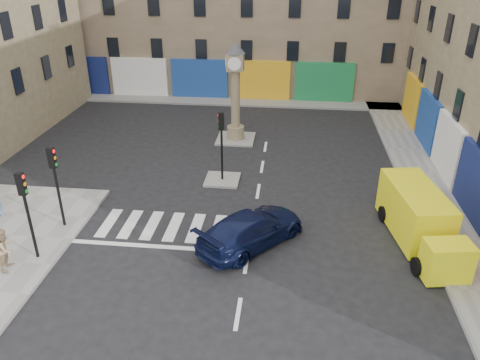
% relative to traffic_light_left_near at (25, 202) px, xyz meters
% --- Properties ---
extents(ground, '(120.00, 120.00, 0.00)m').
position_rel_traffic_light_left_near_xyz_m(ground, '(8.30, -0.20, -2.62)').
color(ground, black).
rests_on(ground, ground).
extents(sidewalk_right, '(2.60, 30.00, 0.15)m').
position_rel_traffic_light_left_near_xyz_m(sidewalk_right, '(17.00, 9.80, -2.55)').
color(sidewalk_right, gray).
rests_on(sidewalk_right, ground).
extents(sidewalk_far, '(32.00, 2.40, 0.15)m').
position_rel_traffic_light_left_near_xyz_m(sidewalk_far, '(4.30, 22.00, -2.55)').
color(sidewalk_far, gray).
rests_on(sidewalk_far, ground).
extents(island_near, '(1.80, 1.80, 0.12)m').
position_rel_traffic_light_left_near_xyz_m(island_near, '(6.30, 7.80, -2.56)').
color(island_near, gray).
rests_on(island_near, ground).
extents(island_far, '(2.40, 2.40, 0.12)m').
position_rel_traffic_light_left_near_xyz_m(island_far, '(6.30, 13.80, -2.56)').
color(island_far, gray).
rests_on(island_far, ground).
extents(traffic_light_left_near, '(0.28, 0.22, 3.70)m').
position_rel_traffic_light_left_near_xyz_m(traffic_light_left_near, '(0.00, 0.00, 0.00)').
color(traffic_light_left_near, black).
rests_on(traffic_light_left_near, sidewalk_left).
extents(traffic_light_left_far, '(0.28, 0.22, 3.70)m').
position_rel_traffic_light_left_near_xyz_m(traffic_light_left_far, '(0.00, 2.40, 0.00)').
color(traffic_light_left_far, black).
rests_on(traffic_light_left_far, sidewalk_left).
extents(traffic_light_island, '(0.28, 0.22, 3.70)m').
position_rel_traffic_light_left_near_xyz_m(traffic_light_island, '(6.30, 7.80, -0.03)').
color(traffic_light_island, black).
rests_on(traffic_light_island, island_near).
extents(clock_pillar, '(1.20, 1.20, 6.10)m').
position_rel_traffic_light_left_near_xyz_m(clock_pillar, '(6.30, 13.80, 0.93)').
color(clock_pillar, '#988863').
rests_on(clock_pillar, island_far).
extents(navy_sedan, '(4.84, 5.20, 1.47)m').
position_rel_traffic_light_left_near_xyz_m(navy_sedan, '(8.37, 2.06, -1.89)').
color(navy_sedan, black).
rests_on(navy_sedan, ground).
extents(yellow_van, '(2.74, 6.10, 2.14)m').
position_rel_traffic_light_left_near_xyz_m(yellow_van, '(15.31, 3.08, -1.56)').
color(yellow_van, '#FCF415').
rests_on(yellow_van, ground).
extents(pedestrian_tan, '(0.74, 0.91, 1.74)m').
position_rel_traffic_light_left_near_xyz_m(pedestrian_tan, '(-0.70, -0.80, -1.60)').
color(pedestrian_tan, tan).
rests_on(pedestrian_tan, sidewalk_left).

